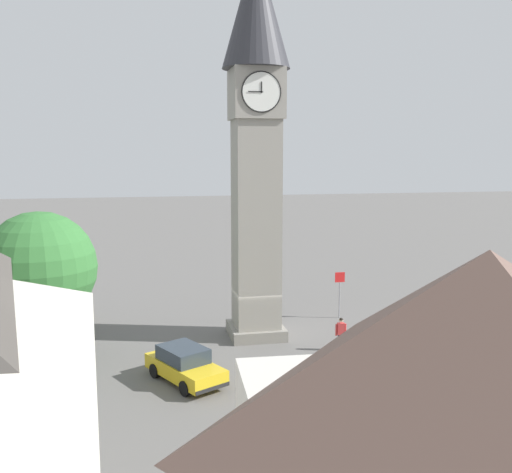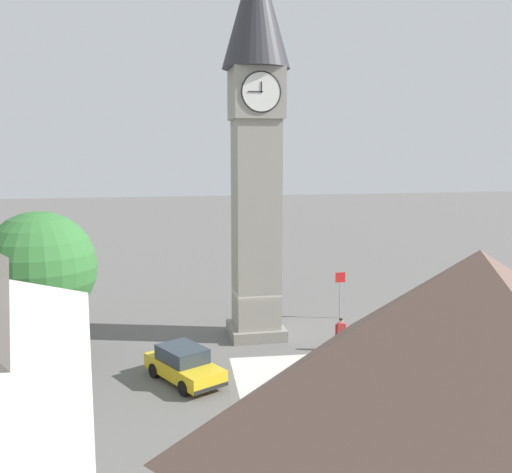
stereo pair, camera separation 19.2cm
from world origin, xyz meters
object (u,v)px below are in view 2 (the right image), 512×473
(clock_tower, at_px, (256,113))
(road_sign, at_px, (340,287))
(tree, at_px, (40,267))
(car_red_corner, at_px, (396,381))
(pedestrian, at_px, (341,331))
(car_blue_kerb, at_px, (45,314))
(car_silver_kerb, at_px, (184,364))

(clock_tower, bearing_deg, road_sign, -157.45)
(tree, relative_size, road_sign, 2.58)
(car_red_corner, height_order, pedestrian, pedestrian)
(clock_tower, relative_size, car_red_corner, 4.56)
(car_blue_kerb, relative_size, car_red_corner, 1.00)
(clock_tower, distance_m, tree, 12.99)
(pedestrian, relative_size, road_sign, 0.60)
(clock_tower, distance_m, road_sign, 11.67)
(car_blue_kerb, height_order, pedestrian, pedestrian)
(clock_tower, bearing_deg, car_silver_kerb, 51.97)
(car_red_corner, xyz_separation_m, pedestrian, (0.23, -5.90, 0.25))
(tree, bearing_deg, car_blue_kerb, -81.37)
(car_blue_kerb, bearing_deg, pedestrian, 155.43)
(tree, bearing_deg, road_sign, -165.47)
(pedestrian, xyz_separation_m, tree, (14.31, -1.21, 3.59))
(car_red_corner, relative_size, pedestrian, 2.63)
(car_red_corner, bearing_deg, car_silver_kerb, -23.17)
(road_sign, bearing_deg, car_red_corner, 81.72)
(car_silver_kerb, bearing_deg, clock_tower, -128.03)
(car_silver_kerb, xyz_separation_m, tree, (6.32, -3.59, 3.84))
(car_blue_kerb, height_order, car_silver_kerb, same)
(car_blue_kerb, distance_m, road_sign, 17.16)
(car_blue_kerb, distance_m, car_red_corner, 20.05)
(car_blue_kerb, height_order, tree, tree)
(clock_tower, distance_m, car_silver_kerb, 13.11)
(car_red_corner, bearing_deg, clock_tower, -66.33)
(clock_tower, distance_m, car_blue_kerb, 16.43)
(car_silver_kerb, relative_size, road_sign, 1.58)
(clock_tower, relative_size, pedestrian, 12.01)
(car_red_corner, bearing_deg, road_sign, -98.28)
(car_red_corner, xyz_separation_m, tree, (14.54, -7.11, 3.84))
(car_silver_kerb, bearing_deg, car_blue_kerb, -52.37)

